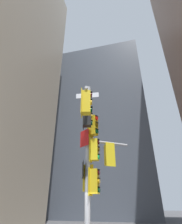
{
  "coord_description": "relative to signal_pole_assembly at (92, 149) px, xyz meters",
  "views": [
    {
      "loc": [
        2.13,
        -7.91,
        2.1
      ],
      "look_at": [
        0.16,
        -0.04,
        6.32
      ],
      "focal_mm": 28.22,
      "sensor_mm": 36.0,
      "label": 1
    }
  ],
  "objects": [
    {
      "name": "signal_pole_assembly",
      "position": [
        0.0,
        0.0,
        0.0
      ],
      "size": [
        2.37,
        3.61,
        7.93
      ],
      "color": "#B2B2B5",
      "rests_on": "ground"
    },
    {
      "name": "building_mid_block",
      "position": [
        -4.07,
        26.58,
        11.15
      ],
      "size": [
        17.18,
        17.18,
        30.95
      ],
      "primitive_type": "cube",
      "color": "#4C5460",
      "rests_on": "ground"
    }
  ]
}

